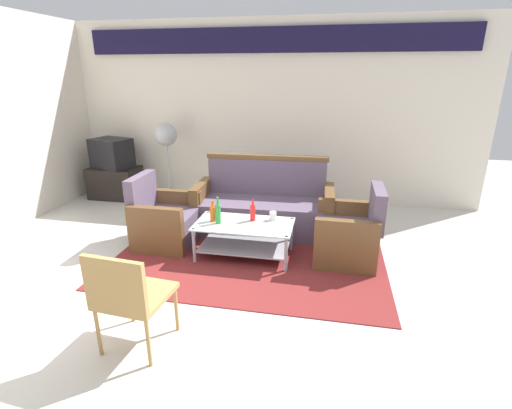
{
  "coord_description": "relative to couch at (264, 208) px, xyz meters",
  "views": [
    {
      "loc": [
        0.97,
        -3.0,
        2.01
      ],
      "look_at": [
        0.21,
        0.82,
        0.65
      ],
      "focal_mm": 26.48,
      "sensor_mm": 36.0,
      "label": 1
    }
  ],
  "objects": [
    {
      "name": "rug",
      "position": [
        -0.02,
        -0.73,
        -0.31
      ],
      "size": [
        3.02,
        2.26,
        0.01
      ],
      "primitive_type": "cube",
      "color": "maroon",
      "rests_on": "ground"
    },
    {
      "name": "tv_stand",
      "position": [
        -2.71,
        0.9,
        -0.06
      ],
      "size": [
        0.8,
        0.5,
        0.52
      ],
      "primitive_type": "cube",
      "color": "black",
      "rests_on": "ground"
    },
    {
      "name": "television",
      "position": [
        -2.71,
        0.9,
        0.44
      ],
      "size": [
        0.7,
        0.59,
        0.48
      ],
      "rotation": [
        0.0,
        0.0,
        2.85
      ],
      "color": "black",
      "rests_on": "tv_stand"
    },
    {
      "name": "bottle_orange",
      "position": [
        -0.44,
        -0.82,
        0.19
      ],
      "size": [
        0.07,
        0.07,
        0.25
      ],
      "color": "#D85919",
      "rests_on": "coffee_table"
    },
    {
      "name": "armchair_left",
      "position": [
        -1.12,
        -0.65,
        -0.03
      ],
      "size": [
        0.7,
        0.76,
        0.85
      ],
      "rotation": [
        0.0,
        0.0,
        -1.57
      ],
      "color": "#5B4C60",
      "rests_on": "rug"
    },
    {
      "name": "couch",
      "position": [
        0.0,
        0.0,
        0.0
      ],
      "size": [
        1.82,
        0.79,
        0.96
      ],
      "rotation": [
        0.0,
        0.0,
        3.17
      ],
      "color": "#5B4C60",
      "rests_on": "rug"
    },
    {
      "name": "pedestal_fan",
      "position": [
        -1.75,
        0.95,
        0.7
      ],
      "size": [
        0.36,
        0.36,
        1.27
      ],
      "color": "#2D2D33",
      "rests_on": "ground"
    },
    {
      "name": "ground_plane",
      "position": [
        -0.15,
        -1.65,
        -0.32
      ],
      "size": [
        14.0,
        14.0,
        0.0
      ],
      "primitive_type": "plane",
      "color": "beige"
    },
    {
      "name": "coffee_table",
      "position": [
        -0.08,
        -0.82,
        -0.04
      ],
      "size": [
        1.1,
        0.6,
        0.4
      ],
      "color": "silver",
      "rests_on": "rug"
    },
    {
      "name": "bottle_green",
      "position": [
        -0.37,
        -0.87,
        0.21
      ],
      "size": [
        0.06,
        0.06,
        0.31
      ],
      "color": "#2D8C38",
      "rests_on": "coffee_table"
    },
    {
      "name": "wicker_chair",
      "position": [
        -0.56,
        -2.5,
        0.18
      ],
      "size": [
        0.52,
        0.52,
        0.84
      ],
      "rotation": [
        0.0,
        0.0,
        -0.09
      ],
      "color": "#AD844C",
      "rests_on": "ground"
    },
    {
      "name": "bottle_red",
      "position": [
        -0.0,
        -0.71,
        0.19
      ],
      "size": [
        0.06,
        0.06,
        0.26
      ],
      "color": "red",
      "rests_on": "coffee_table"
    },
    {
      "name": "cup",
      "position": [
        0.22,
        -0.65,
        0.14
      ],
      "size": [
        0.08,
        0.08,
        0.1
      ],
      "primitive_type": "cylinder",
      "color": "silver",
      "rests_on": "coffee_table"
    },
    {
      "name": "armchair_right",
      "position": [
        1.08,
        -0.64,
        -0.03
      ],
      "size": [
        0.71,
        0.77,
        0.85
      ],
      "rotation": [
        0.0,
        0.0,
        1.56
      ],
      "color": "#5B4C60",
      "rests_on": "rug"
    },
    {
      "name": "wall_back",
      "position": [
        -0.15,
        1.4,
        1.16
      ],
      "size": [
        6.52,
        0.19,
        2.8
      ],
      "color": "silver",
      "rests_on": "ground"
    }
  ]
}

